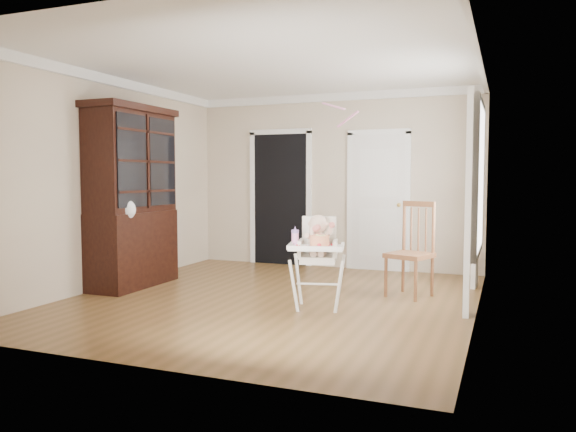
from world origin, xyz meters
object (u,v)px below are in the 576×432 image
at_px(cake, 320,241).
at_px(sippy_cup, 295,237).
at_px(dining_chair, 411,252).
at_px(high_chair, 318,251).
at_px(china_cabinet, 132,197).

xyz_separation_m(cake, sippy_cup, (-0.30, 0.08, 0.02)).
height_order(cake, dining_chair, dining_chair).
height_order(cake, sippy_cup, sippy_cup).
height_order(high_chair, sippy_cup, high_chair).
xyz_separation_m(sippy_cup, dining_chair, (1.04, 1.14, -0.26)).
xyz_separation_m(cake, china_cabinet, (-2.72, 0.53, 0.40)).
distance_m(sippy_cup, dining_chair, 1.56).
bearing_deg(china_cabinet, sippy_cup, -10.44).
bearing_deg(cake, sippy_cup, 164.57).
relative_size(sippy_cup, dining_chair, 0.17).
xyz_separation_m(high_chair, cake, (0.09, -0.21, 0.14)).
bearing_deg(cake, dining_chair, 58.80).
relative_size(high_chair, china_cabinet, 0.43).
xyz_separation_m(high_chair, china_cabinet, (-2.63, 0.31, 0.54)).
bearing_deg(sippy_cup, dining_chair, 47.53).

